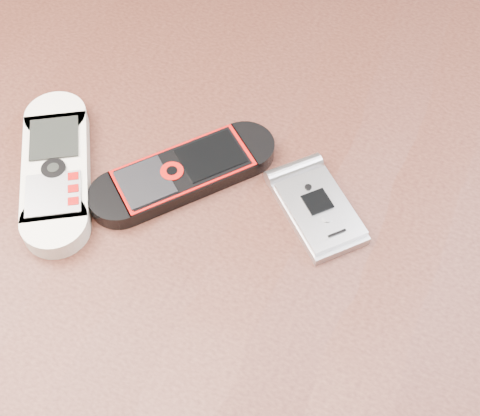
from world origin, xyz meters
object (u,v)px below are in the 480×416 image
at_px(nokia_white, 56,169).
at_px(motorola_razr, 318,209).
at_px(table, 235,275).
at_px(nokia_black_red, 184,173).

relative_size(nokia_white, motorola_razr, 1.73).
height_order(table, motorola_razr, motorola_razr).
distance_m(nokia_white, motorola_razr, 0.22).
bearing_deg(nokia_black_red, motorola_razr, 44.69).
bearing_deg(motorola_razr, table, 154.98).
bearing_deg(motorola_razr, nokia_white, 145.61).
relative_size(table, nokia_black_red, 7.29).
height_order(table, nokia_black_red, nokia_black_red).
height_order(nokia_white, motorola_razr, nokia_white).
relative_size(table, motorola_razr, 12.62).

